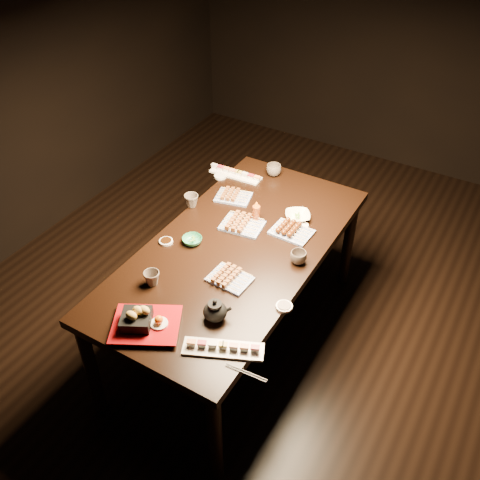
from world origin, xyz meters
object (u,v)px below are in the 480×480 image
object	(u,v)px
dining_table	(236,295)
yakitori_plate_left	(233,194)
sushi_platter_far	(236,173)
yakitori_plate_right	(230,276)
teacup_far_right	(274,170)
edamame_bowl_green	(192,240)
sushi_platter_near	(223,347)
yakitori_plate_center	(242,222)
tempura_tray	(145,319)
teapot	(215,310)
teacup_far_left	(191,201)
teacup_mid_right	(298,257)
edamame_bowl_cream	(298,216)
condiment_bottle	(256,211)
teacup_near_left	(152,278)

from	to	relation	value
dining_table	yakitori_plate_left	bearing A→B (deg)	111.53
dining_table	sushi_platter_far	distance (m)	0.85
yakitori_plate_right	teacup_far_right	distance (m)	1.06
edamame_bowl_green	sushi_platter_near	bearing A→B (deg)	-45.23
yakitori_plate_center	tempura_tray	xyz separation A→B (m)	(0.01, -0.91, 0.03)
sushi_platter_far	teacup_far_right	xyz separation A→B (m)	(0.22, 0.14, 0.02)
sushi_platter_near	teapot	world-z (taller)	teapot
yakitori_plate_center	yakitori_plate_right	distance (m)	0.46
tempura_tray	teacup_far_left	bearing A→B (deg)	83.81
tempura_tray	teacup_mid_right	world-z (taller)	tempura_tray
tempura_tray	teacup_far_right	world-z (taller)	tempura_tray
yakitori_plate_right	edamame_bowl_cream	distance (m)	0.67
dining_table	teacup_far_right	distance (m)	0.90
yakitori_plate_left	tempura_tray	bearing A→B (deg)	-93.54
tempura_tray	edamame_bowl_cream	bearing A→B (deg)	49.70
yakitori_plate_center	condiment_bottle	xyz separation A→B (m)	(0.04, 0.09, 0.04)
teacup_near_left	teacup_mid_right	distance (m)	0.78
teapot	teacup_far_left	bearing A→B (deg)	97.73
sushi_platter_far	sushi_platter_near	bearing A→B (deg)	116.44
sushi_platter_far	teacup_near_left	bearing A→B (deg)	96.21
dining_table	yakitori_plate_right	distance (m)	0.48
yakitori_plate_left	teacup_near_left	bearing A→B (deg)	-100.90
dining_table	sushi_platter_near	xyz separation A→B (m)	(0.33, -0.65, 0.40)
yakitori_plate_right	teacup_mid_right	size ratio (longest dim) A/B	2.40
sushi_platter_far	tempura_tray	size ratio (longest dim) A/B	1.12
dining_table	sushi_platter_far	xyz separation A→B (m)	(-0.39, 0.65, 0.40)
yakitori_plate_center	condiment_bottle	bearing A→B (deg)	58.48
edamame_bowl_cream	edamame_bowl_green	bearing A→B (deg)	-128.95
dining_table	teacup_near_left	distance (m)	0.66
yakitori_plate_right	teacup_near_left	size ratio (longest dim) A/B	2.58
dining_table	edamame_bowl_green	world-z (taller)	edamame_bowl_green
sushi_platter_far	teacup_mid_right	bearing A→B (deg)	139.65
tempura_tray	teacup_far_right	size ratio (longest dim) A/B	3.25
condiment_bottle	edamame_bowl_green	bearing A→B (deg)	-119.57
yakitori_plate_left	teacup_mid_right	world-z (taller)	teacup_mid_right
yakitori_plate_center	edamame_bowl_green	bearing A→B (deg)	-129.00
yakitori_plate_right	teacup_far_left	world-z (taller)	teacup_far_left
sushi_platter_far	edamame_bowl_cream	distance (m)	0.61
tempura_tray	teapot	distance (m)	0.33
dining_table	sushi_platter_far	bearing A→B (deg)	109.99
condiment_bottle	dining_table	bearing A→B (deg)	-85.12
teacup_near_left	tempura_tray	bearing A→B (deg)	-57.67
yakitori_plate_center	teacup_near_left	size ratio (longest dim) A/B	2.87
dining_table	yakitori_plate_center	size ratio (longest dim) A/B	7.50
yakitori_plate_right	teapot	xyz separation A→B (m)	(0.08, -0.26, 0.03)
yakitori_plate_left	edamame_bowl_cream	bearing A→B (deg)	-12.35
edamame_bowl_cream	yakitori_plate_left	bearing A→B (deg)	-178.64
teacup_far_right	sushi_platter_far	bearing A→B (deg)	-147.87
sushi_platter_far	edamame_bowl_green	distance (m)	0.75
edamame_bowl_cream	teacup_far_right	distance (m)	0.50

